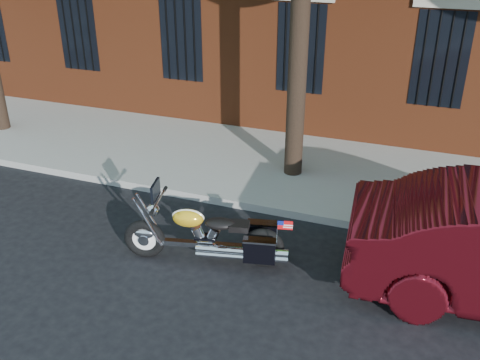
% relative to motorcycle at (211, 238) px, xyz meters
% --- Properties ---
extents(ground, '(120.00, 120.00, 0.00)m').
position_rel_motorcycle_xyz_m(ground, '(-0.13, 0.45, -0.45)').
color(ground, black).
rests_on(ground, ground).
extents(curb, '(40.00, 0.16, 0.15)m').
position_rel_motorcycle_xyz_m(curb, '(-0.13, 1.83, -0.37)').
color(curb, gray).
rests_on(curb, ground).
extents(sidewalk, '(40.00, 3.60, 0.15)m').
position_rel_motorcycle_xyz_m(sidewalk, '(-0.13, 3.71, -0.37)').
color(sidewalk, gray).
rests_on(sidewalk, ground).
extents(motorcycle, '(2.65, 1.10, 1.33)m').
position_rel_motorcycle_xyz_m(motorcycle, '(0.00, 0.00, 0.00)').
color(motorcycle, black).
rests_on(motorcycle, ground).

